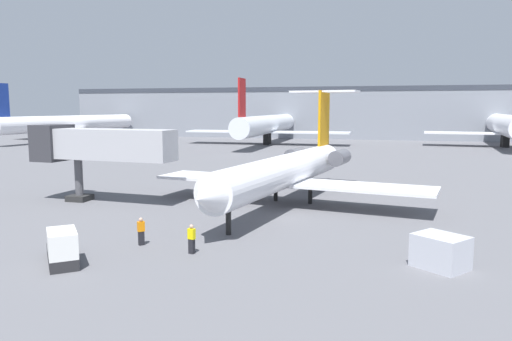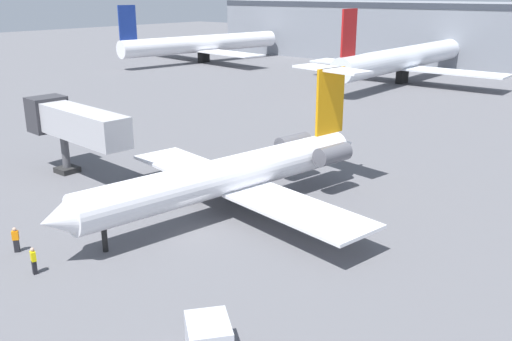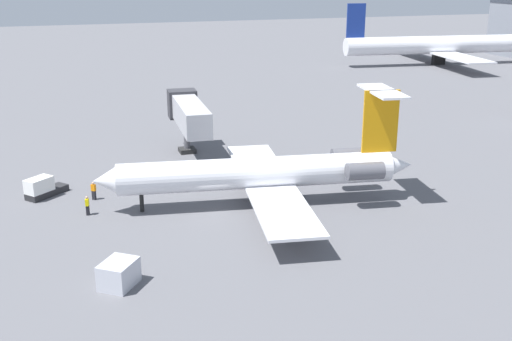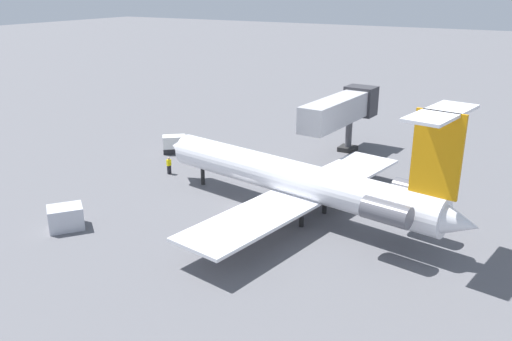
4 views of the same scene
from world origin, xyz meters
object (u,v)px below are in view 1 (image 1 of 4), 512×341
jet_bridge (94,145)px  regional_jet (288,169)px  parked_airliner_west_end (70,124)px  parked_airliner_west_mid (267,125)px  ground_crew_marshaller (141,231)px  cargo_container_uld (441,252)px  ground_crew_loader (192,239)px  baggage_tug_lead (62,249)px  parked_airliner_centre (506,126)px

jet_bridge → regional_jet: bearing=10.9°
jet_bridge → parked_airliner_west_end: size_ratio=0.31×
regional_jet → parked_airliner_west_mid: (-17.75, 65.10, 1.27)m
ground_crew_marshaller → cargo_container_uld: cargo_container_uld is taller
ground_crew_marshaller → regional_jet: bearing=67.0°
ground_crew_loader → cargo_container_uld: bearing=4.3°
regional_jet → jet_bridge: size_ratio=2.12×
ground_crew_marshaller → ground_crew_loader: 3.68m
jet_bridge → parked_airliner_west_end: 84.41m
parked_airliner_west_mid → ground_crew_loader: bearing=-79.3°
cargo_container_uld → regional_jet: bearing=127.2°
jet_bridge → parked_airliner_west_mid: size_ratio=0.31×
baggage_tug_lead → parked_airliner_west_mid: parked_airliner_west_mid is taller
regional_jet → ground_crew_marshaller: regional_jet is taller
regional_jet → cargo_container_uld: 18.01m
jet_bridge → cargo_container_uld: size_ratio=4.21×
regional_jet → ground_crew_loader: (-2.52, -15.24, -2.19)m
ground_crew_marshaller → ground_crew_loader: size_ratio=1.00×
ground_crew_loader → parked_airliner_centre: parked_airliner_centre is taller
ground_crew_marshaller → parked_airliner_west_mid: (-11.64, 79.52, 3.46)m
cargo_container_uld → parked_airliner_west_mid: (-28.57, 79.34, 3.46)m
regional_jet → parked_airliner_centre: (31.65, 70.64, 1.42)m
regional_jet → ground_crew_loader: size_ratio=16.67×
ground_crew_marshaller → ground_crew_loader: same height
cargo_container_uld → parked_airliner_west_mid: bearing=109.8°
jet_bridge → cargo_container_uld: (27.34, -11.06, -4.11)m
ground_crew_marshaller → parked_airliner_west_end: (-61.25, 78.63, 3.34)m
ground_crew_loader → parked_airliner_west_mid: size_ratio=0.04×
cargo_container_uld → ground_crew_loader: bearing=-175.7°
parked_airliner_west_mid → parked_airliner_centre: (49.40, 5.54, 0.15)m
ground_crew_marshaller → parked_airliner_west_end: parked_airliner_west_end is taller
regional_jet → parked_airliner_west_end: bearing=136.4°
jet_bridge → parked_airliner_west_mid: bearing=91.0°
ground_crew_marshaller → parked_airliner_west_mid: parked_airliner_west_mid is taller
baggage_tug_lead → cargo_container_uld: 19.71m
jet_bridge → parked_airliner_west_mid: parked_airliner_west_mid is taller
ground_crew_marshaller → baggage_tug_lead: 4.90m
parked_airliner_west_mid → jet_bridge: bearing=-89.0°
cargo_container_uld → parked_airliner_centre: (20.84, 84.88, 3.61)m
ground_crew_loader → baggage_tug_lead: bearing=-148.9°
regional_jet → baggage_tug_lead: (-8.37, -18.77, -2.21)m
parked_airliner_west_end → regional_jet: bearing=-43.6°
regional_jet → ground_crew_loader: 15.60m
regional_jet → ground_crew_loader: bearing=-99.4°
regional_jet → parked_airliner_west_end: parked_airliner_west_end is taller
ground_crew_loader → parked_airliner_centre: 92.50m
regional_jet → ground_crew_loader: regional_jet is taller
baggage_tug_lead → parked_airliner_centre: parked_airliner_centre is taller
baggage_tug_lead → cargo_container_uld: baggage_tug_lead is taller
ground_crew_loader → cargo_container_uld: (13.34, 1.00, 0.01)m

